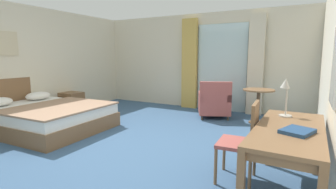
# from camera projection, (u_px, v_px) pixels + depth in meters

# --- Properties ---
(ground) EXTENTS (6.39, 7.25, 0.10)m
(ground) POSITION_uv_depth(u_px,v_px,m) (121.00, 145.00, 4.23)
(ground) COLOR #38567A
(wall_back) EXTENTS (5.99, 0.12, 2.53)m
(wall_back) POSITION_uv_depth(u_px,v_px,m) (199.00, 62.00, 6.95)
(wall_back) COLOR beige
(wall_back) RESTS_ON ground
(wall_left) EXTENTS (0.12, 6.85, 2.53)m
(wall_left) POSITION_uv_depth(u_px,v_px,m) (11.00, 63.00, 5.43)
(wall_left) COLOR beige
(wall_left) RESTS_ON ground
(balcony_glass_door) EXTENTS (1.29, 0.02, 2.23)m
(balcony_glass_door) POSITION_uv_depth(u_px,v_px,m) (222.00, 68.00, 6.58)
(balcony_glass_door) COLOR silver
(balcony_glass_door) RESTS_ON ground
(curtain_panel_left) EXTENTS (0.42, 0.10, 2.40)m
(curtain_panel_left) POSITION_uv_depth(u_px,v_px,m) (189.00, 64.00, 6.89)
(curtain_panel_left) COLOR tan
(curtain_panel_left) RESTS_ON ground
(curtain_panel_right) EXTENTS (0.37, 0.10, 2.40)m
(curtain_panel_right) POSITION_uv_depth(u_px,v_px,m) (256.00, 65.00, 6.07)
(curtain_panel_right) COLOR beige
(curtain_panel_right) RESTS_ON ground
(bed) EXTENTS (2.32, 1.87, 0.95)m
(bed) POSITION_uv_depth(u_px,v_px,m) (44.00, 116.00, 4.99)
(bed) COLOR brown
(bed) RESTS_ON ground
(nightstand) EXTENTS (0.49, 0.46, 0.50)m
(nightstand) POSITION_uv_depth(u_px,v_px,m) (72.00, 102.00, 6.54)
(nightstand) COLOR brown
(nightstand) RESTS_ON ground
(writing_desk) EXTENTS (0.63, 1.57, 0.74)m
(writing_desk) POSITION_uv_depth(u_px,v_px,m) (289.00, 136.00, 2.48)
(writing_desk) COLOR brown
(writing_desk) RESTS_ON ground
(desk_chair) EXTENTS (0.43, 0.48, 0.92)m
(desk_chair) POSITION_uv_depth(u_px,v_px,m) (244.00, 138.00, 2.84)
(desk_chair) COLOR #9E4C47
(desk_chair) RESTS_ON ground
(desk_lamp) EXTENTS (0.15, 0.15, 0.44)m
(desk_lamp) POSITION_uv_depth(u_px,v_px,m) (286.00, 91.00, 2.88)
(desk_lamp) COLOR #B7B2A8
(desk_lamp) RESTS_ON writing_desk
(closed_book) EXTENTS (0.31, 0.35, 0.03)m
(closed_book) POSITION_uv_depth(u_px,v_px,m) (297.00, 131.00, 2.28)
(closed_book) COLOR navy
(closed_book) RESTS_ON writing_desk
(armchair_by_window) EXTENTS (0.92, 0.93, 0.86)m
(armchair_by_window) POSITION_uv_depth(u_px,v_px,m) (214.00, 103.00, 5.87)
(armchair_by_window) COLOR #9E4C47
(armchair_by_window) RESTS_ON ground
(round_cafe_table) EXTENTS (0.64, 0.64, 0.73)m
(round_cafe_table) POSITION_uv_depth(u_px,v_px,m) (258.00, 98.00, 5.35)
(round_cafe_table) COLOR brown
(round_cafe_table) RESTS_ON ground
(framed_picture) EXTENTS (0.03, 0.41, 0.49)m
(framed_picture) POSITION_uv_depth(u_px,v_px,m) (8.00, 43.00, 5.26)
(framed_picture) COLOR beige
(wall_mirror) EXTENTS (0.02, 0.53, 0.70)m
(wall_mirror) POSITION_uv_depth(u_px,v_px,m) (336.00, 66.00, 2.22)
(wall_mirror) COLOR silver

